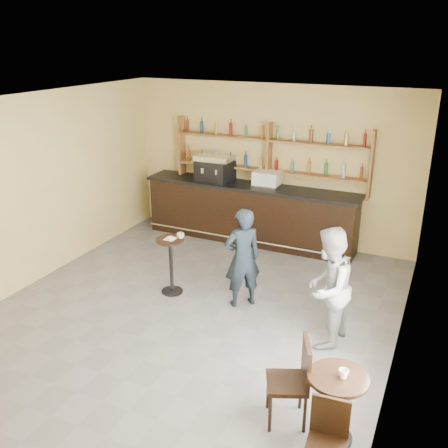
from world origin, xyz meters
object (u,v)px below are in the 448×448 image
at_px(pedestal_table, 171,266).
at_px(chair_south, 326,447).
at_px(pastry_case, 267,179).
at_px(man_main, 242,258).
at_px(espresso_machine, 215,168).
at_px(chair_west, 287,382).
at_px(cafe_table, 335,408).
at_px(patron_second, 328,288).
at_px(bar_counter, 250,213).

xyz_separation_m(pedestal_table, chair_south, (3.27, -2.70, -0.05)).
xyz_separation_m(pastry_case, pedestal_table, (-0.67, -2.65, -0.89)).
relative_size(pastry_case, man_main, 0.33).
relative_size(espresso_machine, pastry_case, 1.42).
bearing_deg(chair_west, cafe_table, 61.39).
xyz_separation_m(pastry_case, cafe_table, (2.55, -4.76, -0.98)).
relative_size(pedestal_table, man_main, 0.60).
xyz_separation_m(cafe_table, patron_second, (-0.54, 1.72, 0.46)).
relative_size(pastry_case, chair_west, 0.52).
height_order(cafe_table, patron_second, patron_second).
bearing_deg(cafe_table, man_main, 131.92).
distance_m(pedestal_table, chair_west, 3.37).
height_order(espresso_machine, chair_west, espresso_machine).
distance_m(man_main, cafe_table, 3.02).
bearing_deg(pastry_case, chair_west, -65.02).
distance_m(espresso_machine, cafe_table, 6.12).
bearing_deg(bar_counter, chair_west, -63.48).
distance_m(pastry_case, cafe_table, 5.48).
xyz_separation_m(pastry_case, chair_west, (2.00, -4.71, -0.87)).
bearing_deg(pedestal_table, patron_second, -8.07).
height_order(pedestal_table, man_main, man_main).
height_order(cafe_table, chair_west, chair_west).
relative_size(chair_west, chair_south, 1.17).
height_order(espresso_machine, patron_second, espresso_machine).
relative_size(pastry_case, patron_second, 0.31).
bearing_deg(bar_counter, chair_south, -61.17).
relative_size(chair_south, patron_second, 0.50).
distance_m(bar_counter, chair_south, 6.12).
xyz_separation_m(pedestal_table, man_main, (1.22, 0.13, 0.33)).
relative_size(bar_counter, pastry_case, 8.50).
xyz_separation_m(espresso_machine, chair_west, (3.15, -4.71, -0.98)).
xyz_separation_m(bar_counter, cafe_table, (2.90, -4.76, -0.21)).
relative_size(bar_counter, espresso_machine, 6.00).
bearing_deg(pastry_case, bar_counter, -178.01).
height_order(pedestal_table, cafe_table, pedestal_table).
height_order(espresso_machine, man_main, espresso_machine).
height_order(chair_south, patron_second, patron_second).
distance_m(man_main, patron_second, 1.55).
bearing_deg(man_main, patron_second, 117.44).
distance_m(pedestal_table, chair_south, 4.24).
relative_size(cafe_table, chair_south, 0.92).
distance_m(espresso_machine, chair_south, 6.62).
height_order(chair_west, patron_second, patron_second).
distance_m(man_main, chair_south, 3.51).
distance_m(chair_west, patron_second, 1.71).
xyz_separation_m(cafe_table, chair_south, (0.05, -0.60, 0.03)).
height_order(bar_counter, chair_west, bar_counter).
bearing_deg(espresso_machine, man_main, -46.24).
xyz_separation_m(chair_west, patron_second, (0.01, 1.67, 0.35)).
distance_m(bar_counter, patron_second, 3.85).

